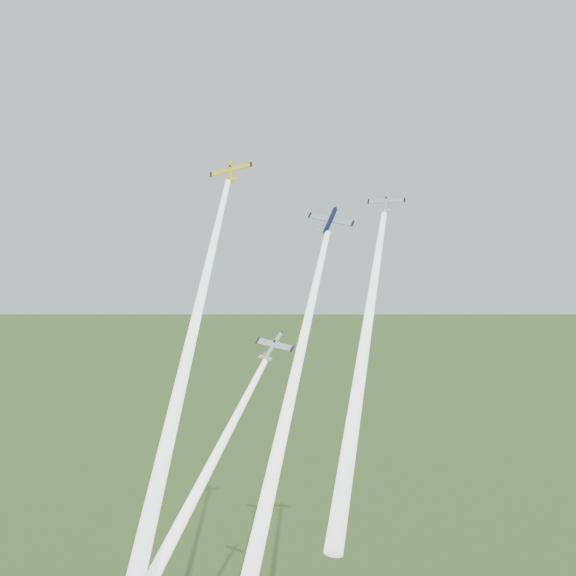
% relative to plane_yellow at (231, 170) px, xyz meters
% --- Properties ---
extents(plane_yellow, '(10.57, 8.36, 8.35)m').
position_rel_plane_yellow_xyz_m(plane_yellow, '(0.00, 0.00, 0.00)').
color(plane_yellow, yellow).
extents(smoke_trail_yellow, '(14.89, 56.35, 53.31)m').
position_rel_plane_yellow_xyz_m(smoke_trail_yellow, '(6.65, -29.43, -27.98)').
color(smoke_trail_yellow, white).
extents(plane_navy, '(9.12, 7.78, 8.20)m').
position_rel_plane_yellow_xyz_m(plane_navy, '(19.92, -0.85, -9.71)').
color(plane_navy, '#0D163A').
extents(smoke_trail_navy, '(6.69, 52.56, 48.96)m').
position_rel_plane_yellow_xyz_m(smoke_trail_navy, '(22.23, -28.58, -35.52)').
color(smoke_trail_navy, white).
extents(plane_silver_right, '(7.21, 6.10, 5.44)m').
position_rel_plane_yellow_xyz_m(plane_silver_right, '(29.91, -0.08, -6.47)').
color(plane_silver_right, silver).
extents(smoke_trail_silver_right, '(6.26, 46.19, 43.04)m').
position_rel_plane_yellow_xyz_m(smoke_trail_silver_right, '(32.01, -24.62, -29.32)').
color(smoke_trail_silver_right, white).
extents(plane_silver_low, '(8.89, 7.38, 6.67)m').
position_rel_plane_yellow_xyz_m(plane_silver_low, '(13.40, -12.76, -31.17)').
color(plane_silver_low, silver).
extents(smoke_trail_silver_low, '(10.83, 40.01, 37.73)m').
position_rel_plane_yellow_xyz_m(smoke_trail_silver_low, '(8.79, -34.04, -51.36)').
color(smoke_trail_silver_low, white).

